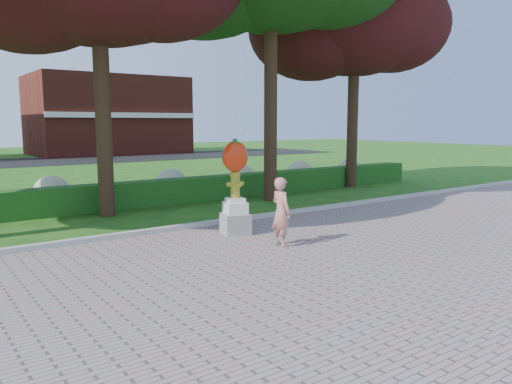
% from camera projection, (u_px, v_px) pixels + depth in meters
% --- Properties ---
extents(ground, '(100.00, 100.00, 0.00)m').
position_uv_depth(ground, '(297.00, 248.00, 10.63)').
color(ground, '#1A5314').
rests_on(ground, ground).
extents(walkway, '(40.00, 14.00, 0.04)m').
position_uv_depth(walkway, '(472.00, 301.00, 7.41)').
color(walkway, gray).
rests_on(walkway, ground).
extents(curb, '(40.00, 0.18, 0.15)m').
position_uv_depth(curb, '(222.00, 222.00, 13.02)').
color(curb, '#ADADA5').
rests_on(curb, ground).
extents(lawn_hedge, '(24.00, 0.70, 0.80)m').
position_uv_depth(lawn_hedge, '(157.00, 192.00, 16.19)').
color(lawn_hedge, '#1C4D16').
rests_on(lawn_hedge, ground).
extents(hydrangea_row, '(20.10, 1.10, 0.99)m').
position_uv_depth(hydrangea_row, '(160.00, 184.00, 17.30)').
color(hydrangea_row, '#A2AA82').
rests_on(hydrangea_row, ground).
extents(street, '(50.00, 8.00, 0.02)m').
position_uv_depth(street, '(22.00, 162.00, 33.10)').
color(street, black).
rests_on(street, ground).
extents(building_right, '(12.00, 8.00, 6.40)m').
position_uv_depth(building_right, '(108.00, 116.00, 42.11)').
color(building_right, maroon).
rests_on(building_right, ground).
extents(tree_far_right, '(7.88, 6.72, 10.21)m').
position_uv_depth(tree_far_right, '(352.00, 13.00, 19.81)').
color(tree_far_right, black).
rests_on(tree_far_right, ground).
extents(hydrant_sculpture, '(0.74, 0.74, 2.25)m').
position_uv_depth(hydrant_sculpture, '(235.00, 184.00, 11.64)').
color(hydrant_sculpture, gray).
rests_on(hydrant_sculpture, walkway).
extents(woman, '(0.37, 0.55, 1.48)m').
position_uv_depth(woman, '(281.00, 212.00, 10.56)').
color(woman, tan).
rests_on(woman, walkway).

